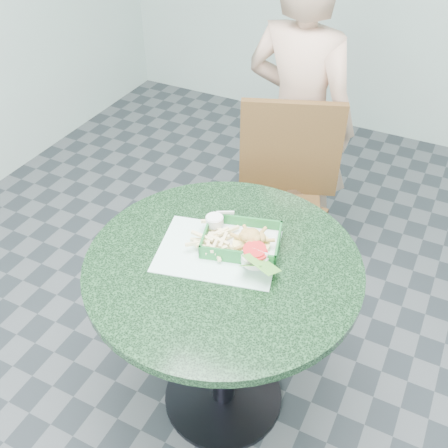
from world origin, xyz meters
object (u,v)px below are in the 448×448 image
at_px(cafe_table, 223,301).
at_px(crab_sandwich, 249,245).
at_px(sauce_ramekin, 221,221).
at_px(diner_person, 298,122).
at_px(food_basket, 241,247).
at_px(dining_chair, 278,193).

xyz_separation_m(cafe_table, crab_sandwich, (0.06, 0.07, 0.22)).
distance_m(cafe_table, sauce_ramekin, 0.28).
bearing_deg(cafe_table, diner_person, 96.66).
xyz_separation_m(food_basket, crab_sandwich, (0.03, -0.02, 0.03)).
xyz_separation_m(crab_sandwich, sauce_ramekin, (-0.14, 0.07, 0.00)).
bearing_deg(cafe_table, dining_chair, 97.05).
bearing_deg(diner_person, food_basket, 107.01).
relative_size(dining_chair, crab_sandwich, 7.64).
distance_m(diner_person, crab_sandwich, 0.96).
bearing_deg(sauce_ramekin, food_basket, -27.74).
height_order(dining_chair, sauce_ramekin, dining_chair).
bearing_deg(cafe_table, crab_sandwich, 52.75).
xyz_separation_m(dining_chair, crab_sandwich, (0.15, -0.67, 0.27)).
height_order(dining_chair, diner_person, diner_person).
relative_size(diner_person, crab_sandwich, 12.35).
xyz_separation_m(cafe_table, diner_person, (-0.12, 1.01, 0.17)).
height_order(cafe_table, dining_chair, dining_chair).
bearing_deg(food_basket, cafe_table, -103.10).
distance_m(dining_chair, diner_person, 0.35).
distance_m(diner_person, food_basket, 0.93).
bearing_deg(sauce_ramekin, crab_sandwich, -27.55).
bearing_deg(dining_chair, crab_sandwich, -98.24).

